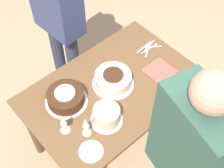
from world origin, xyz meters
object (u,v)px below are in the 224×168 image
wine_glass_near (86,123)px  wine_glass_far (63,121)px  cake_back_decorated (107,115)px  person_cutting (57,7)px  person_watching (185,156)px  cake_center_white (113,79)px  cake_front_chocolate (66,97)px

wine_glass_near → wine_glass_far: bearing=-49.6°
cake_back_decorated → person_cutting: bearing=-106.6°
wine_glass_near → person_watching: 0.64m
cake_back_decorated → wine_glass_far: size_ratio=1.18×
cake_center_white → cake_front_chocolate: 0.37m
wine_glass_far → person_watching: (-0.32, 0.69, 0.15)m
person_cutting → person_watching: (0.20, 1.45, -0.01)m
cake_front_chocolate → wine_glass_near: wine_glass_near is taller
wine_glass_near → person_watching: person_watching is taller
cake_center_white → person_watching: (0.17, 0.77, 0.22)m
wine_glass_far → person_watching: size_ratio=0.11×
cake_front_chocolate → person_cutting: bearing=-123.1°
wine_glass_far → person_cutting: person_cutting is taller
cake_center_white → wine_glass_far: (0.50, 0.08, 0.07)m
cake_back_decorated → person_cutting: size_ratio=0.13×
cake_front_chocolate → wine_glass_far: size_ratio=1.61×
cake_back_decorated → person_watching: person_watching is taller
person_cutting → person_watching: bearing=-12.5°
cake_center_white → person_watching: bearing=77.3°
person_cutting → person_watching: 1.46m
cake_center_white → wine_glass_near: size_ratio=1.68×
cake_back_decorated → wine_glass_far: bearing=-25.9°
wine_glass_near → person_cutting: 0.98m
wine_glass_near → person_watching: (-0.23, 0.58, 0.15)m
cake_center_white → wine_glass_far: wine_glass_far is taller
cake_front_chocolate → wine_glass_far: bearing=51.7°
cake_front_chocolate → cake_back_decorated: bearing=110.0°
person_cutting → cake_back_decorated: bearing=-21.4°
wine_glass_near → person_cutting: person_cutting is taller
cake_center_white → person_cutting: person_cutting is taller
cake_center_white → person_cutting: size_ratio=0.18×
wine_glass_far → cake_back_decorated: bearing=154.1°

